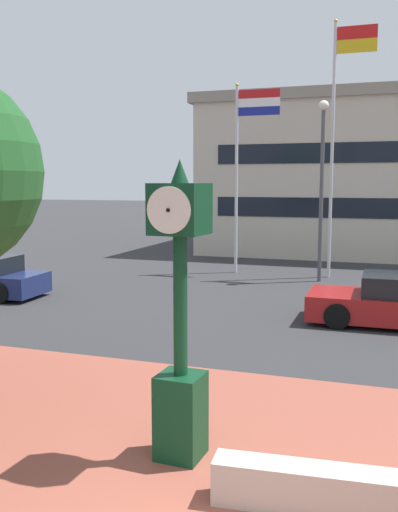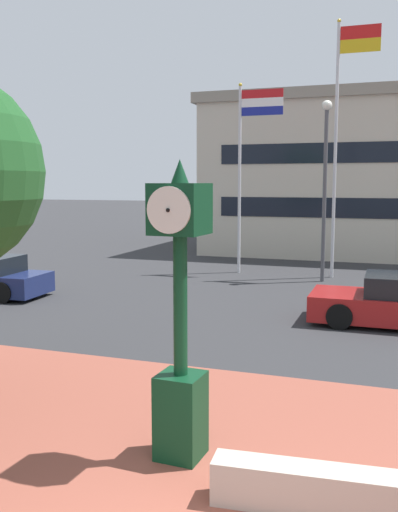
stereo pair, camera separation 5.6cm
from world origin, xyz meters
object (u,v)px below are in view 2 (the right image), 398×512
car_street_mid (398,303)px  street_lamp_post (325,172)px  street_clock (180,323)px  flagpole_primary (245,159)px  flagpole_secondary (340,130)px

car_street_mid → street_lamp_post: size_ratio=0.65×
street_lamp_post → street_clock: bearing=-90.1°
street_clock → car_street_mid: (2.64, 8.29, -1.22)m
street_clock → flagpole_primary: size_ratio=0.52×
flagpole_secondary → street_lamp_post: flagpole_secondary is taller
flagpole_primary → car_street_mid: bearing=-50.1°
flagpole_primary → street_lamp_post: size_ratio=1.15×
flagpole_secondary → car_street_mid: bearing=-72.1°
car_street_mid → street_clock: bearing=161.9°
car_street_mid → street_lamp_post: street_lamp_post is taller
flagpole_primary → flagpole_secondary: size_ratio=0.78×
street_clock → street_lamp_post: bearing=92.7°
street_lamp_post → car_street_mid: bearing=-66.2°
street_clock → flagpole_primary: bearing=104.6°
car_street_mid → flagpole_secondary: flagpole_secondary is taller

